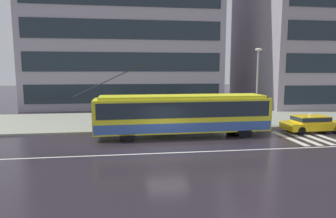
{
  "coord_description": "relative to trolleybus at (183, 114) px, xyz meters",
  "views": [
    {
      "loc": [
        -2.26,
        -16.87,
        4.63
      ],
      "look_at": [
        0.54,
        3.82,
        1.86
      ],
      "focal_mm": 30.64,
      "sensor_mm": 36.0,
      "label": 1
    }
  ],
  "objects": [
    {
      "name": "pedestrian_approaching_curb",
      "position": [
        -2.19,
        4.44,
        -0.49
      ],
      "size": [
        0.48,
        0.48,
        1.65
      ],
      "color": "navy",
      "rests_on": "sidewalk_slab"
    },
    {
      "name": "crosswalk_stripe_inner_b",
      "position": [
        9.88,
        -1.7,
        -1.61
      ],
      "size": [
        0.44,
        4.4,
        0.01
      ],
      "primitive_type": "cube",
      "color": "beige",
      "rests_on": "ground_plane"
    },
    {
      "name": "pedestrian_waiting_by_pole",
      "position": [
        -0.2,
        3.44,
        0.18
      ],
      "size": [
        1.54,
        1.54,
        2.02
      ],
      "color": "#1D202F",
      "rests_on": "sidewalk_slab"
    },
    {
      "name": "sidewalk_slab",
      "position": [
        -1.49,
        6.6,
        -1.54
      ],
      "size": [
        80.0,
        10.0,
        0.14
      ],
      "primitive_type": "cube",
      "color": "gray",
      "rests_on": "ground_plane"
    },
    {
      "name": "crosswalk_stripe_edge_near",
      "position": [
        7.18,
        -1.7,
        -1.61
      ],
      "size": [
        0.44,
        4.4,
        0.01
      ],
      "primitive_type": "cube",
      "color": "beige",
      "rests_on": "ground_plane"
    },
    {
      "name": "office_tower_corner_left",
      "position": [
        -4.19,
        20.06,
        9.63
      ],
      "size": [
        24.36,
        12.38,
        22.46
      ],
      "color": "#978FA0",
      "rests_on": "ground_plane"
    },
    {
      "name": "bus_shelter",
      "position": [
        -1.38,
        3.71,
        0.36
      ],
      "size": [
        3.72,
        1.85,
        2.39
      ],
      "color": "gray",
      "rests_on": "sidewalk_slab"
    },
    {
      "name": "ground_plane",
      "position": [
        -1.49,
        -2.99,
        -1.61
      ],
      "size": [
        160.0,
        160.0,
        0.0
      ],
      "primitive_type": "plane",
      "color": "#262028"
    },
    {
      "name": "crosswalk_stripe_inner_a",
      "position": [
        8.08,
        -1.7,
        -1.61
      ],
      "size": [
        0.44,
        4.4,
        0.01
      ],
      "primitive_type": "cube",
      "color": "beige",
      "rests_on": "ground_plane"
    },
    {
      "name": "crosswalk_stripe_center",
      "position": [
        8.98,
        -1.7,
        -1.61
      ],
      "size": [
        0.44,
        4.4,
        0.01
      ],
      "primitive_type": "cube",
      "color": "beige",
      "rests_on": "ground_plane"
    },
    {
      "name": "trolleybus",
      "position": [
        0.0,
        0.0,
        0.0
      ],
      "size": [
        13.63,
        2.73,
        5.28
      ],
      "color": "yellow",
      "rests_on": "ground_plane"
    },
    {
      "name": "taxi_ahead_of_bus",
      "position": [
        10.01,
        -0.02,
        -0.91
      ],
      "size": [
        4.42,
        1.92,
        1.39
      ],
      "color": "yellow",
      "rests_on": "ground_plane"
    },
    {
      "name": "lane_centre_line",
      "position": [
        -1.49,
        -4.19,
        -1.61
      ],
      "size": [
        72.0,
        0.14,
        0.01
      ],
      "primitive_type": "cube",
      "color": "silver",
      "rests_on": "ground_plane"
    },
    {
      "name": "pedestrian_at_shelter",
      "position": [
        -3.08,
        3.09,
        0.14
      ],
      "size": [
        1.47,
        1.47,
        1.99
      ],
      "color": "navy",
      "rests_on": "sidewalk_slab"
    },
    {
      "name": "pedestrian_walking_past",
      "position": [
        4.39,
        2.13,
        0.12
      ],
      "size": [
        1.38,
        1.38,
        2.01
      ],
      "color": "black",
      "rests_on": "sidewalk_slab"
    },
    {
      "name": "street_lamp",
      "position": [
        6.59,
        2.31,
        2.28
      ],
      "size": [
        0.6,
        0.32,
        6.31
      ],
      "color": "gray",
      "rests_on": "sidewalk_slab"
    }
  ]
}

